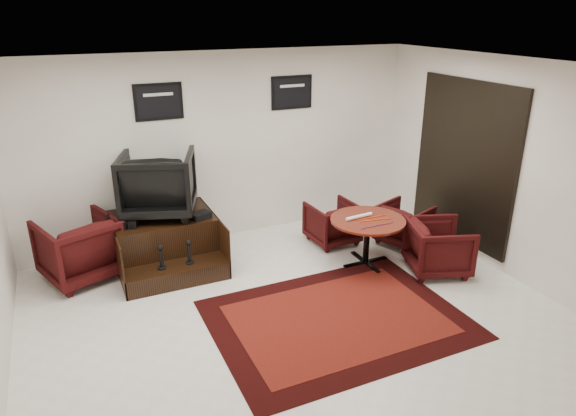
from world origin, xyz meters
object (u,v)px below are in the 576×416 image
object	(u,v)px
table_chair_back	(332,221)
table_chair_corner	(439,245)
meeting_table	(368,225)
shine_podium	(166,242)
shine_chair	(158,180)
table_chair_window	(404,222)
armchair_side	(79,245)

from	to	relation	value
table_chair_back	table_chair_corner	size ratio (longest dim) A/B	0.90
meeting_table	shine_podium	bearing A→B (deg)	155.66
shine_chair	table_chair_window	world-z (taller)	shine_chair
shine_podium	table_chair_corner	world-z (taller)	table_chair_corner
shine_podium	meeting_table	world-z (taller)	shine_podium
table_chair_window	table_chair_corner	bearing A→B (deg)	152.02
shine_podium	table_chair_back	bearing A→B (deg)	-7.82
meeting_table	table_chair_corner	xyz separation A→B (m)	(0.75, -0.60, -0.19)
shine_chair	armchair_side	distance (m)	1.31
table_chair_back	shine_chair	bearing A→B (deg)	-14.16
shine_podium	table_chair_window	xyz separation A→B (m)	(3.40, -0.82, 0.02)
shine_chair	shine_podium	bearing A→B (deg)	109.08
table_chair_back	table_chair_window	distance (m)	1.08
table_chair_back	meeting_table	bearing A→B (deg)	93.18
meeting_table	table_chair_back	bearing A→B (deg)	96.28
shine_chair	table_chair_corner	distance (m)	3.86
table_chair_window	table_chair_corner	world-z (taller)	table_chair_corner
armchair_side	table_chair_corner	bearing A→B (deg)	137.65
table_chair_corner	armchair_side	bearing A→B (deg)	86.90
armchair_side	table_chair_window	size ratio (longest dim) A/B	1.34
table_chair_back	table_chair_corner	distance (m)	1.64
armchair_side	table_chair_back	xyz separation A→B (m)	(3.54, -0.41, -0.11)
table_chair_window	meeting_table	bearing A→B (deg)	90.11
shine_chair	meeting_table	size ratio (longest dim) A/B	0.95
armchair_side	table_chair_back	bearing A→B (deg)	153.59
meeting_table	table_chair_back	xyz separation A→B (m)	(-0.09, 0.81, -0.23)
table_chair_corner	table_chair_window	bearing A→B (deg)	11.82
armchair_side	table_chair_back	distance (m)	3.56
meeting_table	table_chair_window	size ratio (longest dim) A/B	1.48
shine_chair	meeting_table	world-z (taller)	shine_chair
meeting_table	table_chair_window	xyz separation A→B (m)	(0.87, 0.33, -0.24)
table_chair_back	table_chair_window	bearing A→B (deg)	150.30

